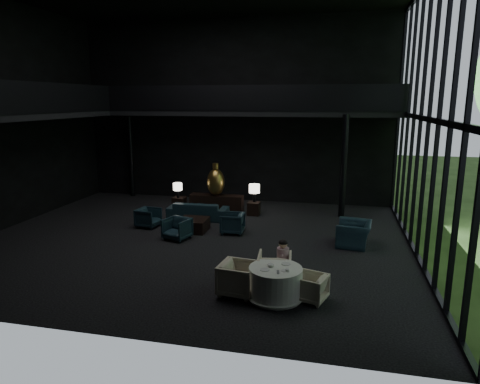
% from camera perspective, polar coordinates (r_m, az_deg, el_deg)
% --- Properties ---
extents(floor, '(14.00, 12.00, 0.02)m').
position_cam_1_polar(floor, '(14.32, -6.24, -6.32)').
color(floor, black).
rests_on(floor, ground).
extents(wall_back, '(14.00, 0.04, 8.00)m').
position_cam_1_polar(wall_back, '(19.36, -0.71, 10.63)').
color(wall_back, black).
rests_on(wall_back, ground).
extents(wall_front, '(14.00, 0.04, 8.00)m').
position_cam_1_polar(wall_front, '(8.18, -20.66, 7.70)').
color(wall_front, black).
rests_on(wall_front, ground).
extents(curtain_wall, '(0.20, 12.00, 8.00)m').
position_cam_1_polar(curtain_wall, '(13.08, 23.89, 8.85)').
color(curtain_wall, black).
rests_on(curtain_wall, ground).
extents(mezzanine_left, '(2.00, 12.00, 0.25)m').
position_cam_1_polar(mezzanine_left, '(16.56, -26.91, 9.07)').
color(mezzanine_left, black).
rests_on(mezzanine_left, wall_left).
extents(mezzanine_back, '(12.00, 2.00, 0.25)m').
position_cam_1_polar(mezzanine_back, '(18.17, 1.67, 10.52)').
color(mezzanine_back, black).
rests_on(mezzanine_back, wall_back).
extents(railing_left, '(0.06, 12.00, 1.00)m').
position_cam_1_polar(railing_left, '(15.94, -24.28, 11.40)').
color(railing_left, black).
rests_on(railing_left, mezzanine_left).
extents(railing_back, '(12.00, 0.06, 1.00)m').
position_cam_1_polar(railing_back, '(17.18, 1.03, 12.43)').
color(railing_back, black).
rests_on(railing_back, mezzanine_back).
extents(column_nw, '(0.24, 0.24, 4.00)m').
position_cam_1_polar(column_nw, '(20.96, -14.36, 4.88)').
color(column_nw, black).
rests_on(column_nw, floor).
extents(column_ne, '(0.24, 0.24, 4.00)m').
position_cam_1_polar(column_ne, '(17.02, 13.65, 3.30)').
color(column_ne, black).
rests_on(column_ne, floor).
extents(console, '(2.21, 0.50, 0.70)m').
position_cam_1_polar(console, '(17.67, -3.14, -1.50)').
color(console, black).
rests_on(console, floor).
extents(bronze_urn, '(0.71, 0.71, 1.32)m').
position_cam_1_polar(bronze_urn, '(17.40, -3.25, 1.37)').
color(bronze_urn, olive).
rests_on(bronze_urn, console).
extents(side_table_left, '(0.50, 0.50, 0.55)m').
position_cam_1_polar(side_table_left, '(18.10, -8.10, -1.53)').
color(side_table_left, black).
rests_on(side_table_left, floor).
extents(table_lamp_left, '(0.37, 0.37, 0.62)m').
position_cam_1_polar(table_lamp_left, '(17.83, -8.31, 0.62)').
color(table_lamp_left, black).
rests_on(table_lamp_left, side_table_left).
extents(side_table_right, '(0.47, 0.47, 0.52)m').
position_cam_1_polar(side_table_right, '(17.17, 1.85, -2.22)').
color(side_table_right, black).
rests_on(side_table_right, floor).
extents(table_lamp_right, '(0.43, 0.43, 0.71)m').
position_cam_1_polar(table_lamp_right, '(17.08, 1.93, 0.36)').
color(table_lamp_right, black).
rests_on(table_lamp_right, side_table_right).
extents(sofa, '(2.59, 0.84, 1.00)m').
position_cam_1_polar(sofa, '(16.60, -5.62, -1.91)').
color(sofa, black).
rests_on(sofa, floor).
extents(lounge_armchair_west, '(0.77, 0.81, 0.75)m').
position_cam_1_polar(lounge_armchair_west, '(15.87, -12.12, -3.26)').
color(lounge_armchair_west, black).
rests_on(lounge_armchair_west, floor).
extents(lounge_armchair_east, '(0.74, 0.79, 0.79)m').
position_cam_1_polar(lounge_armchair_east, '(14.80, -1.03, -4.03)').
color(lounge_armchair_east, black).
rests_on(lounge_armchair_east, floor).
extents(lounge_armchair_south, '(0.94, 0.91, 0.79)m').
position_cam_1_polar(lounge_armchair_south, '(14.32, -8.39, -4.72)').
color(lounge_armchair_south, black).
rests_on(lounge_armchair_south, floor).
extents(window_armchair, '(0.97, 1.38, 1.13)m').
position_cam_1_polar(window_armchair, '(13.99, 14.98, -4.70)').
color(window_armchair, '#162330').
rests_on(window_armchair, floor).
extents(coffee_table, '(0.99, 0.99, 0.43)m').
position_cam_1_polar(coffee_table, '(15.20, -6.24, -4.37)').
color(coffee_table, black).
rests_on(coffee_table, floor).
extents(dining_table, '(1.41, 1.41, 0.75)m').
position_cam_1_polar(dining_table, '(10.18, 4.74, -12.23)').
color(dining_table, white).
rests_on(dining_table, floor).
extents(dining_chair_north, '(0.97, 0.91, 0.93)m').
position_cam_1_polar(dining_chair_north, '(10.91, 4.62, -9.72)').
color(dining_chair_north, '#C4B59B').
rests_on(dining_chair_north, floor).
extents(dining_chair_east, '(0.72, 0.75, 0.62)m').
position_cam_1_polar(dining_chair_east, '(10.17, 9.40, -12.49)').
color(dining_chair_east, '#BBB29F').
rests_on(dining_chair_east, floor).
extents(dining_chair_west, '(0.98, 1.03, 0.96)m').
position_cam_1_polar(dining_chair_west, '(10.27, -0.23, -11.03)').
color(dining_chair_west, silver).
rests_on(dining_chair_west, floor).
extents(child, '(0.31, 0.31, 0.66)m').
position_cam_1_polar(child, '(10.92, 5.75, -7.98)').
color(child, '#F2A6BF').
rests_on(child, dining_chair_north).
extents(plate_a, '(0.23, 0.23, 0.01)m').
position_cam_1_polar(plate_a, '(9.87, 3.31, -10.29)').
color(plate_a, white).
rests_on(plate_a, dining_table).
extents(plate_b, '(0.27, 0.27, 0.01)m').
position_cam_1_polar(plate_b, '(10.24, 6.13, -9.50)').
color(plate_b, white).
rests_on(plate_b, dining_table).
extents(saucer, '(0.18, 0.18, 0.01)m').
position_cam_1_polar(saucer, '(9.85, 5.92, -10.39)').
color(saucer, white).
rests_on(saucer, dining_table).
extents(coffee_cup, '(0.10, 0.10, 0.06)m').
position_cam_1_polar(coffee_cup, '(9.81, 6.33, -10.28)').
color(coffee_cup, white).
rests_on(coffee_cup, saucer).
extents(cereal_bowl, '(0.15, 0.15, 0.08)m').
position_cam_1_polar(cereal_bowl, '(10.05, 4.09, -9.69)').
color(cereal_bowl, white).
rests_on(cereal_bowl, dining_table).
extents(cream_pot, '(0.08, 0.08, 0.07)m').
position_cam_1_polar(cream_pot, '(9.69, 5.09, -10.58)').
color(cream_pot, '#99999E').
rests_on(cream_pot, dining_table).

